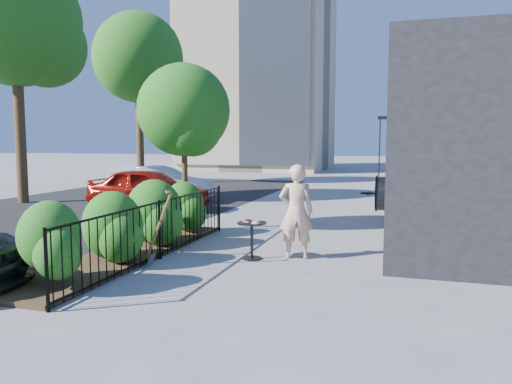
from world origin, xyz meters
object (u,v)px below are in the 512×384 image
(street_tree_near, at_px, (16,28))
(car_silver, at_px, (159,184))
(shovel, at_px, (157,233))
(street_tree_far, at_px, (139,63))
(woman, at_px, (296,211))
(cafe_table, at_px, (252,234))
(patio_tree, at_px, (186,116))
(car_red, at_px, (149,189))

(street_tree_near, height_order, car_silver, street_tree_near)
(shovel, bearing_deg, street_tree_far, 120.90)
(woman, relative_size, car_silver, 0.46)
(street_tree_near, relative_size, car_silver, 2.17)
(street_tree_far, height_order, cafe_table, street_tree_far)
(street_tree_near, bearing_deg, patio_tree, -22.57)
(patio_tree, height_order, shovel, patio_tree)
(woman, bearing_deg, street_tree_near, -38.62)
(street_tree_far, bearing_deg, cafe_table, -53.22)
(street_tree_far, distance_m, cafe_table, 17.66)
(street_tree_near, relative_size, woman, 4.72)
(car_red, bearing_deg, street_tree_near, 87.34)
(cafe_table, distance_m, car_silver, 9.28)
(car_red, bearing_deg, shovel, -150.24)
(street_tree_far, height_order, car_silver, street_tree_far)
(cafe_table, bearing_deg, patio_tree, 136.25)
(patio_tree, bearing_deg, car_silver, 124.39)
(patio_tree, height_order, car_silver, patio_tree)
(car_red, bearing_deg, woman, -130.90)
(patio_tree, relative_size, shovel, 2.87)
(patio_tree, xyz_separation_m, woman, (3.12, -1.94, -1.89))
(street_tree_near, relative_size, car_red, 2.14)
(shovel, xyz_separation_m, car_silver, (-4.41, 8.31, 0.03))
(patio_tree, xyz_separation_m, street_tree_far, (-7.70, 11.20, 3.15))
(car_silver, bearing_deg, street_tree_far, 35.62)
(street_tree_near, height_order, cafe_table, street_tree_near)
(woman, bearing_deg, cafe_table, 9.13)
(woman, xyz_separation_m, car_silver, (-6.55, 6.95, -0.25))
(woman, bearing_deg, shovel, 19.24)
(street_tree_near, xyz_separation_m, street_tree_far, (0.00, 8.00, 0.00))
(street_tree_near, relative_size, cafe_table, 11.31)
(street_tree_near, distance_m, car_red, 7.25)
(street_tree_far, xyz_separation_m, cafe_table, (10.06, -13.46, -5.44))
(street_tree_near, distance_m, shovel, 12.08)
(patio_tree, height_order, street_tree_far, street_tree_far)
(street_tree_near, xyz_separation_m, car_silver, (4.27, 1.80, -5.29))
(shovel, height_order, car_silver, shovel)
(patio_tree, distance_m, street_tree_near, 8.92)
(street_tree_far, bearing_deg, street_tree_near, -90.00)
(street_tree_far, bearing_deg, woman, -50.53)
(woman, bearing_deg, patio_tree, -45.10)
(street_tree_near, xyz_separation_m, car_red, (4.99, -0.19, -5.26))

